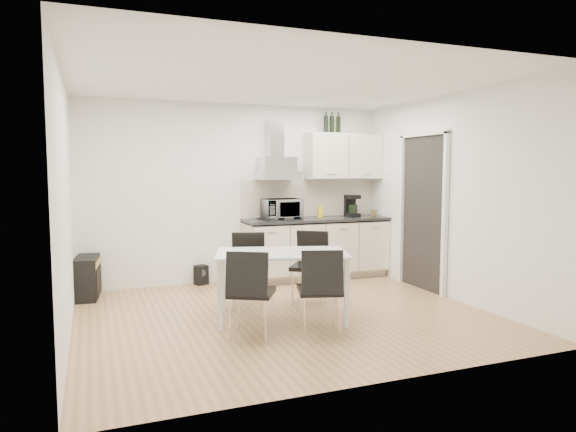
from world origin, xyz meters
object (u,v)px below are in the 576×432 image
at_px(chair_near_left, 252,293).
at_px(floor_speaker, 201,275).
at_px(kitchenette, 318,224).
at_px(dining_table, 282,259).
at_px(chair_far_left, 248,270).
at_px(chair_far_right, 309,268).
at_px(chair_near_right, 319,291).
at_px(guitar_amp, 87,277).

height_order(chair_near_left, floor_speaker, chair_near_left).
relative_size(kitchenette, chair_near_left, 2.86).
bearing_deg(kitchenette, dining_table, -124.43).
xyz_separation_m(chair_far_left, chair_far_right, (0.75, -0.12, 0.00)).
distance_m(kitchenette, floor_speaker, 1.90).
bearing_deg(chair_near_left, kitchenette, 82.17).
height_order(chair_far_right, chair_near_left, same).
relative_size(dining_table, chair_near_right, 1.80).
bearing_deg(chair_near_left, guitar_amp, 153.16).
bearing_deg(floor_speaker, chair_far_left, -99.43).
xyz_separation_m(chair_near_left, floor_speaker, (0.01, 2.50, -0.30)).
distance_m(chair_near_left, guitar_amp, 2.72).
xyz_separation_m(chair_far_right, chair_near_right, (-0.39, -1.15, 0.00)).
xyz_separation_m(guitar_amp, floor_speaker, (1.52, 0.25, -0.13)).
bearing_deg(floor_speaker, dining_table, -97.82).
bearing_deg(chair_far_right, floor_speaker, -19.67).
height_order(kitchenette, floor_speaker, kitchenette).
xyz_separation_m(chair_far_left, floor_speaker, (-0.29, 1.39, -0.30)).
bearing_deg(chair_far_right, chair_near_right, 107.08).
bearing_deg(guitar_amp, kitchenette, 7.86).
bearing_deg(chair_far_left, chair_near_right, 125.26).
bearing_deg(chair_far_left, chair_far_right, -169.89).
xyz_separation_m(kitchenette, floor_speaker, (-1.76, 0.17, -0.69)).
xyz_separation_m(dining_table, chair_near_right, (0.17, -0.62, -0.23)).
bearing_deg(kitchenette, chair_near_right, -114.02).
xyz_separation_m(chair_far_right, guitar_amp, (-2.56, 1.26, -0.17)).
bearing_deg(guitar_amp, chair_near_right, -41.58).
xyz_separation_m(chair_near_left, chair_near_right, (0.66, -0.15, 0.00)).
height_order(kitchenette, guitar_amp, kitchenette).
bearing_deg(dining_table, kitchenette, 72.01).
xyz_separation_m(chair_near_right, guitar_amp, (-2.17, 2.41, -0.17)).
xyz_separation_m(kitchenette, chair_near_right, (-1.11, -2.49, -0.39)).
xyz_separation_m(chair_far_right, floor_speaker, (-1.04, 1.51, -0.30)).
height_order(chair_far_right, floor_speaker, chair_far_right).
bearing_deg(chair_near_left, floor_speaker, 119.12).
bearing_deg(chair_near_right, dining_table, 121.99).
height_order(chair_far_left, chair_far_right, same).
bearing_deg(dining_table, floor_speaker, 119.71).
relative_size(kitchenette, floor_speaker, 9.09).
height_order(chair_far_left, guitar_amp, chair_far_left).
xyz_separation_m(dining_table, chair_near_left, (-0.49, -0.47, -0.23)).
height_order(chair_near_left, guitar_amp, chair_near_left).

